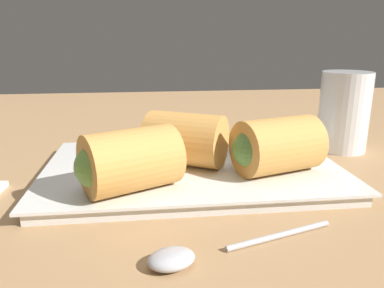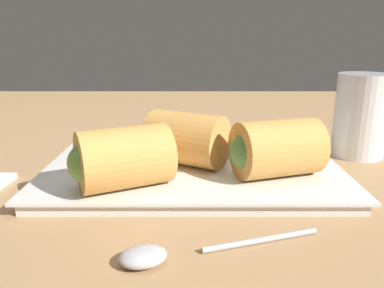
% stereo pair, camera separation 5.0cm
% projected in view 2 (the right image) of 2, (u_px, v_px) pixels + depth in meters
% --- Properties ---
extents(table_surface, '(1.80, 1.40, 0.02)m').
position_uv_depth(table_surface, '(213.00, 180.00, 0.47)').
color(table_surface, '#A87F54').
rests_on(table_surface, ground).
extents(serving_plate, '(0.35, 0.23, 0.01)m').
position_uv_depth(serving_plate, '(192.00, 170.00, 0.45)').
color(serving_plate, silver).
rests_on(serving_plate, table_surface).
extents(roll_front_left, '(0.11, 0.10, 0.06)m').
position_uv_depth(roll_front_left, '(181.00, 138.00, 0.44)').
color(roll_front_left, '#D19347').
rests_on(roll_front_left, serving_plate).
extents(roll_front_right, '(0.11, 0.09, 0.06)m').
position_uv_depth(roll_front_right, '(272.00, 149.00, 0.40)').
color(roll_front_right, '#D19347').
rests_on(roll_front_right, serving_plate).
extents(roll_back_left, '(0.11, 0.09, 0.06)m').
position_uv_depth(roll_back_left, '(118.00, 159.00, 0.37)').
color(roll_back_left, '#D19347').
rests_on(roll_back_left, serving_plate).
extents(dipping_bowl_near, '(0.08, 0.08, 0.03)m').
position_uv_depth(dipping_bowl_near, '(202.00, 141.00, 0.49)').
color(dipping_bowl_near, white).
rests_on(dipping_bowl_near, serving_plate).
extents(dipping_bowl_far, '(0.08, 0.08, 0.03)m').
position_uv_depth(dipping_bowl_far, '(273.00, 142.00, 0.48)').
color(dipping_bowl_far, white).
rests_on(dipping_bowl_far, serving_plate).
extents(spoon, '(0.16, 0.07, 0.01)m').
position_uv_depth(spoon, '(164.00, 254.00, 0.28)').
color(spoon, '#B2B2B7').
rests_on(spoon, table_surface).
extents(drinking_glass, '(0.07, 0.07, 0.11)m').
position_uv_depth(drinking_glass, '(360.00, 115.00, 0.52)').
color(drinking_glass, silver).
rests_on(drinking_glass, table_surface).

